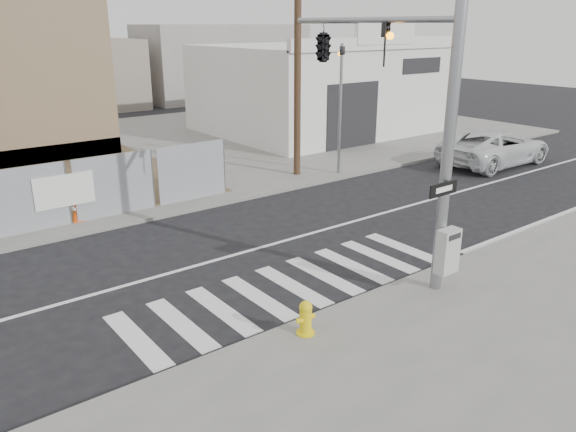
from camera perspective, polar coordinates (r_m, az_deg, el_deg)
ground at (r=15.59m, az=-5.23°, el=-3.90°), size 100.00×100.00×0.00m
sidewalk_far at (r=27.93m, az=-21.00°, el=5.32°), size 50.00×20.00×0.12m
signal_pole at (r=14.38m, az=7.44°, el=13.80°), size 0.96×5.87×7.00m
far_signal_pole at (r=23.07m, az=5.38°, el=12.51°), size 0.16×0.20×5.60m
concrete_wall_right at (r=27.35m, az=-22.89°, el=11.92°), size 5.50×1.30×8.00m
auto_shop at (r=33.35m, az=3.09°, el=12.89°), size 12.00×10.20×5.95m
utility_pole_right at (r=22.65m, az=0.99°, el=16.84°), size 1.60×0.28×10.00m
fire_hydrant at (r=11.38m, az=1.80°, el=-10.28°), size 0.50×0.50×0.72m
suv at (r=26.99m, az=20.30°, el=6.58°), size 5.79×2.74×1.60m
traffic_cone_d at (r=18.87m, az=-20.72°, el=0.45°), size 0.35×0.35×0.66m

